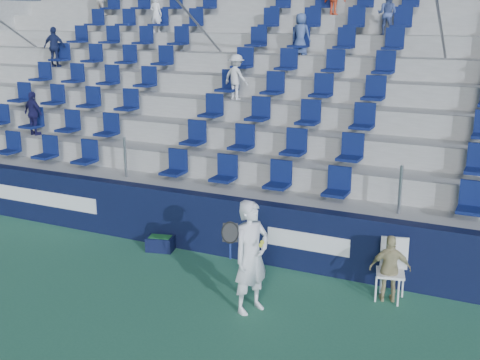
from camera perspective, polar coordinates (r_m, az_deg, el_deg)
name	(u,v)px	position (r m, az deg, el deg)	size (l,w,h in m)	color
ground	(150,327)	(9.68, -8.53, -13.60)	(70.00, 70.00, 0.00)	#327454
sponsor_wall	(239,228)	(11.93, -0.13, -4.60)	(24.00, 0.32, 1.20)	black
grandstand	(322,115)	(16.16, 7.81, 6.13)	(24.00, 8.17, 6.63)	#A8A8A2
tennis_player	(251,257)	(9.67, 1.07, -7.30)	(0.74, 0.80, 1.87)	silver
line_judge_chair	(392,264)	(10.57, 14.23, -7.76)	(0.56, 0.58, 1.05)	white
line_judge	(390,269)	(10.43, 14.04, -8.16)	(0.68, 0.28, 1.17)	tan
ball_bin	(160,243)	(12.50, -7.56, -5.92)	(0.61, 0.48, 0.30)	black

